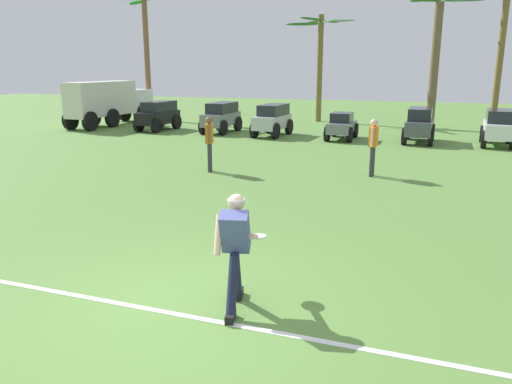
{
  "coord_description": "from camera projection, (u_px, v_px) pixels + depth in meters",
  "views": [
    {
      "loc": [
        2.74,
        -5.11,
        2.92
      ],
      "look_at": [
        0.21,
        2.49,
        0.9
      ],
      "focal_mm": 35.0,
      "sensor_mm": 36.0,
      "label": 1
    }
  ],
  "objects": [
    {
      "name": "parked_car_slot_a",
      "position": [
        158.0,
        115.0,
        23.35
      ],
      "size": [
        1.35,
        2.48,
        1.34
      ],
      "color": "black",
      "rests_on": "ground_plane"
    },
    {
      "name": "parked_car_slot_b",
      "position": [
        221.0,
        116.0,
        22.56
      ],
      "size": [
        1.23,
        2.44,
        1.34
      ],
      "color": "slate",
      "rests_on": "ground_plane"
    },
    {
      "name": "frisbee_thrower",
      "position": [
        235.0,
        245.0,
        6.09
      ],
      "size": [
        0.47,
        1.13,
        1.42
      ],
      "color": "#191E38",
      "rests_on": "ground_plane"
    },
    {
      "name": "parked_car_slot_c",
      "position": [
        273.0,
        119.0,
        21.47
      ],
      "size": [
        1.32,
        2.47,
        1.34
      ],
      "color": "#B7BABF",
      "rests_on": "ground_plane"
    },
    {
      "name": "palm_tree_right_of_centre",
      "position": [
        436.0,
        54.0,
        23.36
      ],
      "size": [
        3.42,
        2.85,
        6.21
      ],
      "color": "brown",
      "rests_on": "ground_plane"
    },
    {
      "name": "parked_car_slot_e",
      "position": [
        420.0,
        124.0,
        19.61
      ],
      "size": [
        1.23,
        2.43,
        1.34
      ],
      "color": "#474C51",
      "rests_on": "ground_plane"
    },
    {
      "name": "palm_tree_left_of_centre",
      "position": [
        320.0,
        55.0,
        26.46
      ],
      "size": [
        3.65,
        3.4,
        5.56
      ],
      "color": "brown",
      "rests_on": "ground_plane"
    },
    {
      "name": "box_truck",
      "position": [
        109.0,
        101.0,
        25.16
      ],
      "size": [
        1.67,
        5.96,
        2.2
      ],
      "color": "silver",
      "rests_on": "ground_plane"
    },
    {
      "name": "field_line_paint",
      "position": [
        170.0,
        313.0,
        6.08
      ],
      "size": [
        23.29,
        0.73,
        0.01
      ],
      "primitive_type": "cube",
      "rotation": [
        0.0,
        0.0,
        -0.03
      ],
      "color": "white",
      "rests_on": "ground_plane"
    },
    {
      "name": "parked_car_slot_f",
      "position": [
        498.0,
        126.0,
        18.79
      ],
      "size": [
        1.29,
        2.46,
        1.34
      ],
      "color": "silver",
      "rests_on": "ground_plane"
    },
    {
      "name": "parked_car_slot_d",
      "position": [
        342.0,
        126.0,
        20.44
      ],
      "size": [
        1.12,
        2.21,
        1.1
      ],
      "color": "slate",
      "rests_on": "ground_plane"
    },
    {
      "name": "palm_tree_far_left",
      "position": [
        146.0,
        41.0,
        27.3
      ],
      "size": [
        3.25,
        3.31,
        6.9
      ],
      "color": "brown",
      "rests_on": "ground_plane"
    },
    {
      "name": "teammate_deep",
      "position": [
        373.0,
        142.0,
        13.44
      ],
      "size": [
        0.23,
        0.5,
        1.56
      ],
      "color": "#33333D",
      "rests_on": "ground_plane"
    },
    {
      "name": "ground_plane",
      "position": [
        177.0,
        306.0,
        6.25
      ],
      "size": [
        80.0,
        80.0,
        0.0
      ],
      "primitive_type": "plane",
      "color": "#5B873C"
    },
    {
      "name": "frisbee_in_flight",
      "position": [
        257.0,
        236.0,
        6.61
      ],
      "size": [
        0.37,
        0.37,
        0.05
      ],
      "color": "white"
    },
    {
      "name": "palm_tree_far_right",
      "position": [
        502.0,
        42.0,
        22.28
      ],
      "size": [
        3.57,
        3.37,
        6.47
      ],
      "color": "brown",
      "rests_on": "ground_plane"
    },
    {
      "name": "teammate_near_sideline",
      "position": [
        209.0,
        139.0,
        14.03
      ],
      "size": [
        0.29,
        0.49,
        1.56
      ],
      "color": "#33333D",
      "rests_on": "ground_plane"
    }
  ]
}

